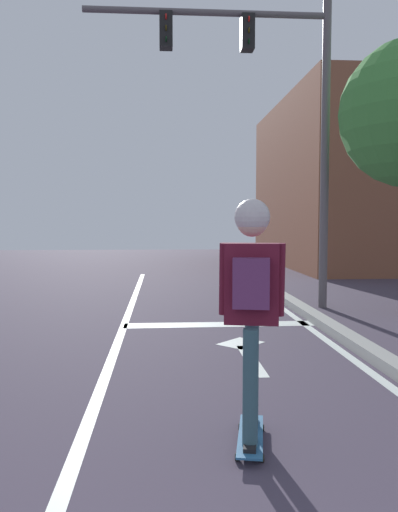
{
  "coord_description": "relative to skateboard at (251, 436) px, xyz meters",
  "views": [
    {
      "loc": [
        0.4,
        -0.01,
        1.69
      ],
      "look_at": [
        0.83,
        5.95,
        1.27
      ],
      "focal_mm": 35.61,
      "sensor_mm": 36.0,
      "label": 1
    }
  ],
  "objects": [
    {
      "name": "lane_arrow_stem",
      "position": [
        0.41,
        2.31,
        -0.06
      ],
      "size": [
        0.16,
        1.4,
        0.01
      ],
      "primitive_type": "cube",
      "color": "silver",
      "rests_on": "ground"
    },
    {
      "name": "stop_bar",
      "position": [
        0.26,
        4.44,
        -0.06
      ],
      "size": [
        3.09,
        0.4,
        0.01
      ],
      "primitive_type": "cube",
      "color": "silver",
      "rests_on": "ground"
    },
    {
      "name": "lane_line_curbside",
      "position": [
        1.65,
        2.32,
        -0.06
      ],
      "size": [
        0.12,
        20.0,
        0.01
      ],
      "primitive_type": "cube",
      "color": "silver",
      "rests_on": "ground"
    },
    {
      "name": "skater",
      "position": [
        -0.0,
        -0.01,
        1.15
      ],
      "size": [
        0.48,
        0.64,
        1.77
      ],
      "color": "#32535F",
      "rests_on": "skateboard"
    },
    {
      "name": "lane_line_center",
      "position": [
        -1.28,
        2.32,
        -0.06
      ],
      "size": [
        0.12,
        20.0,
        0.01
      ],
      "primitive_type": "cube",
      "color": "silver",
      "rests_on": "ground"
    },
    {
      "name": "traffic_signal_mast",
      "position": [
        1.32,
        5.94,
        4.09
      ],
      "size": [
        4.63,
        0.34,
        5.93
      ],
      "color": "#5B5356",
      "rests_on": "ground"
    },
    {
      "name": "curb_strip",
      "position": [
        1.9,
        2.32,
        0.0
      ],
      "size": [
        0.24,
        24.0,
        0.14
      ],
      "primitive_type": "cube",
      "color": "gray",
      "rests_on": "ground"
    },
    {
      "name": "lane_arrow_head",
      "position": [
        0.41,
        3.16,
        -0.06
      ],
      "size": [
        0.71,
        0.71,
        0.01
      ],
      "primitive_type": "cube",
      "rotation": [
        0.0,
        0.0,
        0.79
      ],
      "color": "silver",
      "rests_on": "ground"
    },
    {
      "name": "skateboard",
      "position": [
        0.0,
        0.0,
        0.0
      ],
      "size": [
        0.33,
        0.8,
        0.08
      ],
      "color": "#2A6190",
      "rests_on": "ground"
    }
  ]
}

